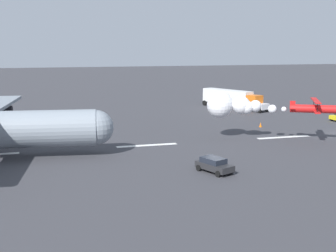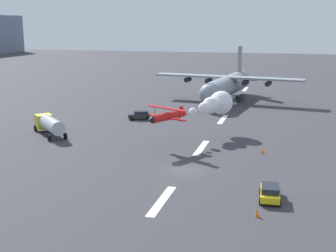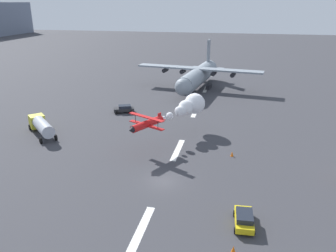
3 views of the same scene
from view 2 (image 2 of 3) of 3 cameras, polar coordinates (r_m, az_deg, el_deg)
ground_plane at (r=53.85m, az=2.14°, el=-5.45°), size 440.00×440.00×0.00m
runway_stripe_4 at (r=44.79m, az=-0.77°, el=-9.27°), size 8.00×0.90×0.01m
runway_stripe_5 at (r=63.18m, az=4.17°, el=-2.73°), size 8.00×0.90×0.01m
runway_stripe_6 at (r=82.27m, az=6.83°, el=0.84°), size 8.00×0.90×0.01m
runway_stripe_7 at (r=101.68m, az=8.48°, el=3.05°), size 8.00×0.90×0.01m
runway_stripe_8 at (r=121.24m, az=9.60°, el=4.56°), size 8.00×0.90×0.01m
cargo_transport_plane at (r=99.89m, az=7.17°, el=4.96°), size 27.62×32.84×11.52m
stunt_biplane_red at (r=68.83m, az=5.42°, el=2.59°), size 16.45×10.38×3.60m
fuel_tanker_truck at (r=72.01m, az=-14.53°, el=0.23°), size 7.75×7.89×2.90m
followme_car_yellow at (r=45.75m, az=12.58°, el=-8.03°), size 4.17×2.23×1.52m
airport_staff_sedan at (r=81.72m, az=-3.50°, el=1.40°), size 3.24×4.48×1.52m
traffic_cone_near at (r=41.93m, az=11.00°, el=-10.55°), size 0.44×0.44×0.75m
traffic_cone_far at (r=61.58m, az=11.65°, el=-3.01°), size 0.44×0.44×0.75m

